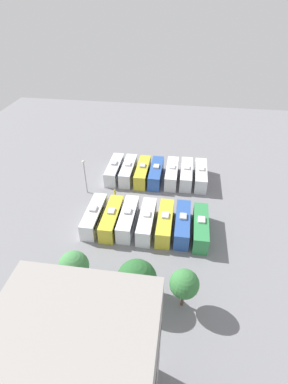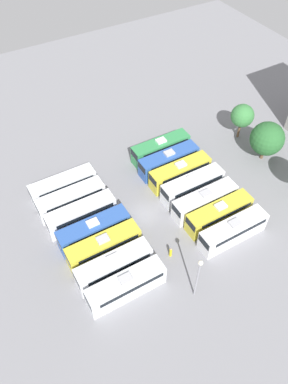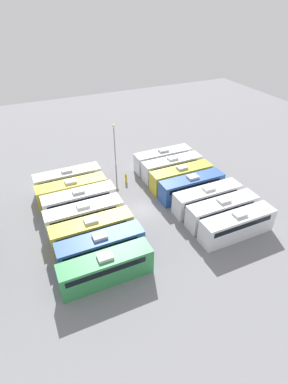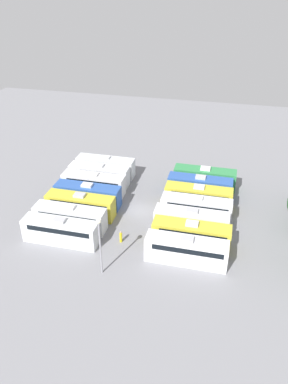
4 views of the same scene
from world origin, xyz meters
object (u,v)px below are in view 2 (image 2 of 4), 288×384
object	(u,v)px
bus_1	(71,199)
bus_8	(169,160)
bus_6	(126,285)
tree_1	(267,139)
bus_3	(94,230)
bus_4	(104,246)
bus_13	(233,230)
bus_7	(161,148)
worker_person	(171,252)
bus_9	(180,172)
tree_0	(242,116)
light_pole	(198,273)
bus_12	(219,213)
bus_10	(193,185)
bus_11	(205,201)
bus_2	(81,214)
bus_0	(63,185)
bus_5	(114,266)

from	to	relation	value
bus_1	bus_8	distance (m)	16.98
bus_6	tree_1	xyz separation A→B (m)	(-10.49, 31.65, 2.41)
bus_3	bus_4	xyz separation A→B (m)	(3.06, 0.04, 0.00)
bus_1	bus_13	distance (m)	23.73
bus_7	worker_person	xyz separation A→B (m)	(17.64, -9.28, -1.01)
bus_4	bus_13	size ratio (longest dim) A/B	1.00
bus_3	bus_9	xyz separation A→B (m)	(-3.48, 16.56, 0.00)
bus_7	tree_0	xyz separation A→B (m)	(2.54, 14.78, 2.79)
bus_6	tree_1	world-z (taller)	tree_1
bus_3	bus_7	bearing A→B (deg)	120.22
bus_4	tree_0	size ratio (longest dim) A/B	1.54
light_pole	tree_1	xyz separation A→B (m)	(-14.93, 24.43, -1.07)
bus_3	worker_person	size ratio (longest dim) A/B	6.01
bus_12	worker_person	bearing A→B (deg)	-80.50
bus_10	worker_person	bearing A→B (deg)	-48.61
bus_6	bus_12	xyz separation A→B (m)	(-3.35, 16.87, 0.00)
bus_7	bus_8	distance (m)	3.24
bus_7	tree_1	size ratio (longest dim) A/B	1.45
tree_0	bus_8	bearing A→B (deg)	-87.50
bus_1	bus_7	distance (m)	17.68
bus_1	bus_7	xyz separation A→B (m)	(-3.06, 17.42, 0.00)
bus_11	tree_0	world-z (taller)	tree_0
bus_2	bus_11	distance (m)	18.10
bus_0	bus_10	size ratio (longest dim) A/B	1.00
bus_13	bus_6	bearing A→B (deg)	-90.03
bus_13	bus_3	bearing A→B (deg)	-120.11
bus_2	bus_10	bearing A→B (deg)	78.83
bus_12	bus_11	bearing A→B (deg)	-172.80
bus_0	worker_person	world-z (taller)	bus_0
bus_4	tree_0	world-z (taller)	tree_0
bus_0	bus_9	bearing A→B (deg)	69.17
bus_1	bus_2	distance (m)	3.25
bus_0	bus_4	distance (m)	13.05
tree_1	bus_10	bearing A→B (deg)	-87.29
bus_5	tree_1	distance (m)	32.61
bus_5	bus_1	bearing A→B (deg)	-178.26
bus_1	bus_3	world-z (taller)	same
bus_12	bus_8	bearing A→B (deg)	-178.53
bus_1	bus_13	bearing A→B (deg)	46.27
worker_person	bus_7	bearing A→B (deg)	152.24
bus_5	worker_person	bearing A→B (deg)	79.74
worker_person	bus_12	bearing A→B (deg)	99.50
bus_4	bus_10	bearing A→B (deg)	101.01
bus_4	tree_1	distance (m)	31.85
bus_5	bus_6	size ratio (longest dim) A/B	1.00
bus_3	bus_5	size ratio (longest dim) A/B	1.00
bus_13	bus_8	bearing A→B (deg)	-179.42
bus_5	tree_1	world-z (taller)	tree_1
bus_10	worker_person	size ratio (longest dim) A/B	6.01
bus_1	bus_4	distance (m)	9.86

